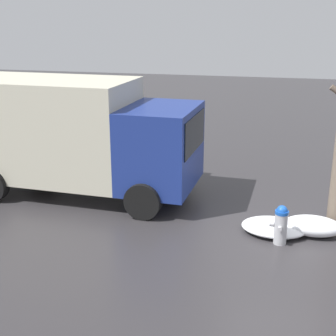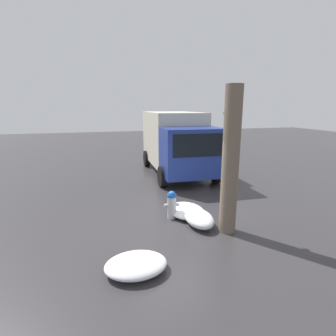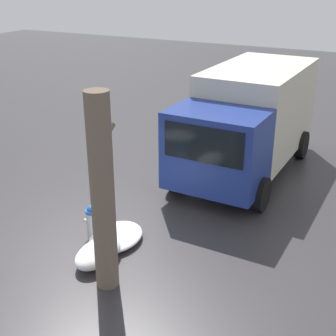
% 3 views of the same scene
% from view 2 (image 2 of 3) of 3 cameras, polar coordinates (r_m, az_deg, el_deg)
% --- Properties ---
extents(ground_plane, '(60.00, 60.00, 0.00)m').
position_cam_2_polar(ground_plane, '(8.33, 0.81, -10.78)').
color(ground_plane, '#333033').
extents(fire_hydrant, '(0.39, 0.48, 0.88)m').
position_cam_2_polar(fire_hydrant, '(8.16, 0.81, -7.87)').
color(fire_hydrant, '#B7B7BC').
rests_on(fire_hydrant, ground_plane).
extents(tree_trunk, '(0.69, 0.45, 3.94)m').
position_cam_2_polar(tree_trunk, '(7.07, 13.44, 1.39)').
color(tree_trunk, '#6B5B4C').
rests_on(tree_trunk, ground_plane).
extents(delivery_truck, '(6.39, 2.91, 3.11)m').
position_cam_2_polar(delivery_truck, '(13.55, 1.76, 5.98)').
color(delivery_truck, navy).
rests_on(delivery_truck, ground_plane).
extents(snow_pile_by_hydrant, '(1.04, 1.32, 0.31)m').
position_cam_2_polar(snow_pile_by_hydrant, '(5.88, -6.98, -20.18)').
color(snow_pile_by_hydrant, white).
rests_on(snow_pile_by_hydrant, ground_plane).
extents(snow_pile_curbside, '(1.46, 1.12, 0.26)m').
position_cam_2_polar(snow_pile_curbside, '(8.55, 3.99, -9.21)').
color(snow_pile_curbside, white).
rests_on(snow_pile_curbside, ground_plane).
extents(snow_pile_by_tree, '(1.29, 0.77, 0.42)m').
position_cam_2_polar(snow_pile_by_tree, '(7.83, 6.74, -10.79)').
color(snow_pile_by_tree, white).
rests_on(snow_pile_by_tree, ground_plane).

